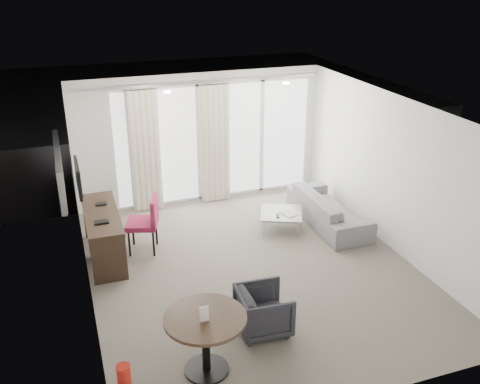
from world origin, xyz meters
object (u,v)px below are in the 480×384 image
object	(u,v)px
round_table	(206,344)
coffee_table	(281,221)
tub_armchair	(264,311)
rattan_chair_a	(229,153)
rattan_chair_b	(272,147)
desk	(104,235)
desk_chair	(142,224)
sofa	(329,209)

from	to	relation	value
round_table	coffee_table	xyz separation A→B (m)	(2.32, 3.14, -0.22)
round_table	tub_armchair	distance (m)	1.05
coffee_table	rattan_chair_a	xyz separation A→B (m)	(0.07, 3.26, 0.24)
round_table	rattan_chair_b	bearing A→B (deg)	61.65
coffee_table	tub_armchair	bearing A→B (deg)	-117.66
tub_armchair	rattan_chair_b	distance (m)	6.52
desk	tub_armchair	world-z (taller)	desk
desk_chair	sofa	bearing A→B (deg)	15.64
sofa	tub_armchair	bearing A→B (deg)	137.92
rattan_chair_a	sofa	bearing A→B (deg)	-99.49
coffee_table	sofa	world-z (taller)	sofa
coffee_table	rattan_chair_b	distance (m)	3.55
tub_armchair	rattan_chair_a	bearing A→B (deg)	-10.32
desk	tub_armchair	bearing A→B (deg)	-56.32
round_table	rattan_chair_b	xyz separation A→B (m)	(3.50, 6.48, 0.01)
desk	coffee_table	size ratio (longest dim) A/B	2.35
desk	sofa	size ratio (longest dim) A/B	0.85
rattan_chair_b	tub_armchair	bearing A→B (deg)	-132.84
round_table	tub_armchair	bearing A→B (deg)	27.95
round_table	tub_armchair	world-z (taller)	round_table
desk_chair	round_table	world-z (taller)	desk_chair
desk_chair	rattan_chair_b	bearing A→B (deg)	59.43
round_table	coffee_table	distance (m)	3.91
tub_armchair	coffee_table	size ratio (longest dim) A/B	0.92
desk_chair	rattan_chair_b	distance (m)	4.96
round_table	desk_chair	bearing A→B (deg)	93.70
tub_armchair	rattan_chair_b	size ratio (longest dim) A/B	0.86
desk	tub_armchair	distance (m)	3.20
tub_armchair	coffee_table	world-z (taller)	tub_armchair
desk	coffee_table	distance (m)	3.17
round_table	desk	bearing A→B (deg)	105.01
coffee_table	rattan_chair_a	world-z (taller)	rattan_chair_a
desk_chair	sofa	world-z (taller)	desk_chair
sofa	rattan_chair_a	xyz separation A→B (m)	(-0.85, 3.34, 0.10)
desk	round_table	distance (m)	3.27
round_table	rattan_chair_a	distance (m)	6.83
sofa	rattan_chair_b	xyz separation A→B (m)	(0.25, 3.43, 0.10)
desk	desk_chair	size ratio (longest dim) A/B	1.76
tub_armchair	coffee_table	xyz separation A→B (m)	(1.39, 2.65, -0.14)
round_table	rattan_chair_a	size ratio (longest dim) A/B	1.21
tub_armchair	round_table	bearing A→B (deg)	121.50
rattan_chair_a	rattan_chair_b	distance (m)	1.11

